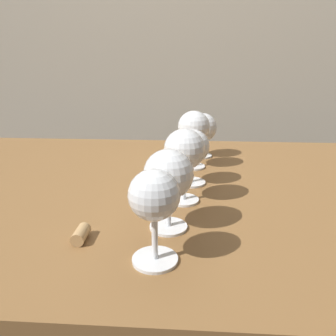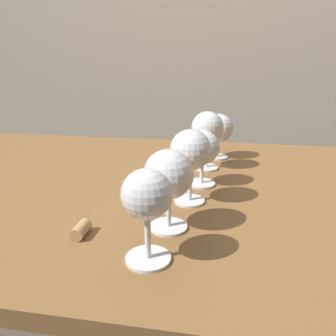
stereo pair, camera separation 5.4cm
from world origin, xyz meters
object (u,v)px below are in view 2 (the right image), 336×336
at_px(wine_glass_merlot, 168,176).
at_px(wine_glass_port, 207,129).
at_px(wine_glass_chardonnay, 202,148).
at_px(wine_glass_pinot, 190,152).
at_px(wine_glass_rose, 219,129).
at_px(cork, 81,230).
at_px(wine_glass_amber, 147,197).

xyz_separation_m(wine_glass_merlot, wine_glass_port, (0.05, 0.34, 0.01)).
xyz_separation_m(wine_glass_merlot, wine_glass_chardonnay, (0.04, 0.22, -0.01)).
relative_size(wine_glass_pinot, wine_glass_port, 1.00).
height_order(wine_glass_rose, cork, wine_glass_rose).
relative_size(wine_glass_pinot, wine_glass_chardonnay, 1.18).
xyz_separation_m(wine_glass_chardonnay, wine_glass_rose, (0.03, 0.22, -0.00)).
height_order(wine_glass_pinot, wine_glass_chardonnay, wine_glass_pinot).
xyz_separation_m(wine_glass_rose, cork, (-0.21, -0.49, -0.08)).
xyz_separation_m(wine_glass_port, wine_glass_rose, (0.03, 0.10, -0.02)).
height_order(wine_glass_amber, wine_glass_merlot, same).
distance_m(wine_glass_merlot, wine_glass_rose, 0.45).
distance_m(wine_glass_merlot, wine_glass_pinot, 0.12).
distance_m(wine_glass_amber, wine_glass_pinot, 0.22).
height_order(wine_glass_chardonnay, wine_glass_port, wine_glass_port).
height_order(wine_glass_merlot, wine_glass_chardonnay, wine_glass_merlot).
bearing_deg(wine_glass_port, cork, -115.43).
height_order(wine_glass_merlot, wine_glass_rose, wine_glass_merlot).
distance_m(wine_glass_amber, wine_glass_merlot, 0.10).
height_order(wine_glass_port, cork, wine_glass_port).
relative_size(wine_glass_chardonnay, cork, 3.08).
xyz_separation_m(wine_glass_chardonnay, cork, (-0.18, -0.27, -0.08)).
bearing_deg(wine_glass_rose, wine_glass_port, -104.47).
relative_size(wine_glass_chardonnay, wine_glass_port, 0.85).
relative_size(wine_glass_pinot, wine_glass_rose, 1.17).
bearing_deg(wine_glass_amber, wine_glass_rose, 81.07).
relative_size(wine_glass_amber, wine_glass_pinot, 0.93).
height_order(wine_glass_amber, wine_glass_pinot, wine_glass_pinot).
bearing_deg(wine_glass_pinot, wine_glass_rose, 81.73).
bearing_deg(wine_glass_pinot, wine_glass_amber, -99.92).
relative_size(wine_glass_merlot, wine_glass_pinot, 0.94).
distance_m(wine_glass_pinot, wine_glass_rose, 0.33).
distance_m(wine_glass_chardonnay, wine_glass_port, 0.12).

